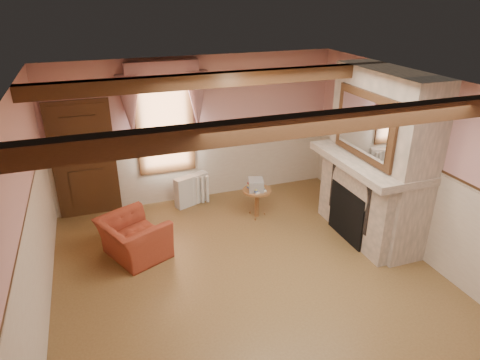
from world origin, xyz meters
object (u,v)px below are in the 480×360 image
object	(u,v)px
armchair	(134,238)
radiator	(192,190)
side_table	(257,203)
mantel_clock	(347,139)
bowl	(368,154)
oil_lamp	(347,136)

from	to	relation	value
armchair	radiator	bearing A→B (deg)	-65.77
side_table	radiator	bearing A→B (deg)	138.45
side_table	mantel_clock	bearing A→B (deg)	-19.56
bowl	oil_lamp	bearing A→B (deg)	90.00
bowl	mantel_clock	size ratio (longest dim) A/B	1.54
bowl	radiator	bearing A→B (deg)	140.58
side_table	bowl	world-z (taller)	bowl
side_table	oil_lamp	xyz separation A→B (m)	(1.45, -0.51, 1.29)
side_table	oil_lamp	world-z (taller)	oil_lamp
bowl	mantel_clock	bearing A→B (deg)	90.00
side_table	mantel_clock	xyz separation A→B (m)	(1.45, -0.52, 1.25)
side_table	armchair	bearing A→B (deg)	-166.40
armchair	oil_lamp	distance (m)	3.95
mantel_clock	radiator	bearing A→B (deg)	150.16
mantel_clock	oil_lamp	xyz separation A→B (m)	(0.00, 0.01, 0.04)
radiator	bowl	world-z (taller)	bowl
armchair	side_table	bearing A→B (deg)	-100.79
bowl	oil_lamp	distance (m)	0.63
armchair	bowl	distance (m)	3.96
armchair	radiator	world-z (taller)	armchair
radiator	oil_lamp	world-z (taller)	oil_lamp
oil_lamp	armchair	bearing A→B (deg)	-179.26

